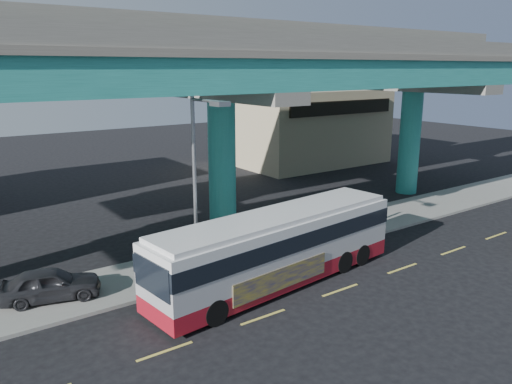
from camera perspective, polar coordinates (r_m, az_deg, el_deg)
ground at (r=21.73m, az=9.05°, el=-10.74°), size 120.00×120.00×0.00m
sidewalk at (r=25.58m, az=0.39°, el=-6.48°), size 70.00×4.00×0.15m
lane_markings at (r=21.54m, az=9.62°, el=-10.99°), size 58.00×0.12×0.01m
viaduct at (r=26.96m, az=-4.21°, el=14.21°), size 52.00×12.40×11.70m
building_beige at (r=49.17m, az=5.55°, el=7.52°), size 14.00×10.23×7.00m
transit_bus at (r=21.32m, az=2.54°, el=-6.10°), size 12.35×3.90×3.12m
parked_car at (r=21.46m, az=-22.48°, el=-9.70°), size 3.42×4.55×1.29m
street_lamp at (r=20.20m, az=-6.33°, el=3.15°), size 0.50×2.56×7.88m
stop_sign at (r=26.68m, az=9.66°, el=-1.08°), size 0.84×0.09×2.78m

